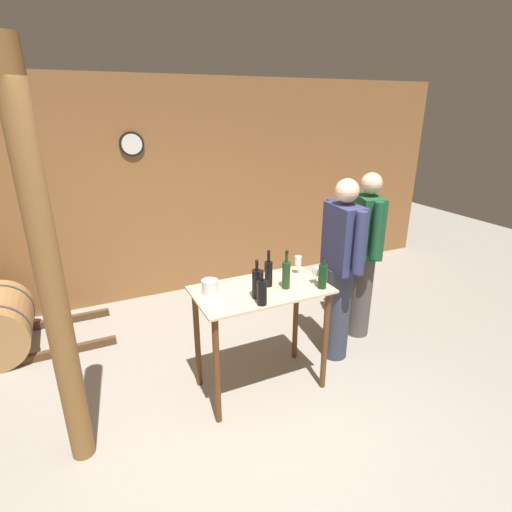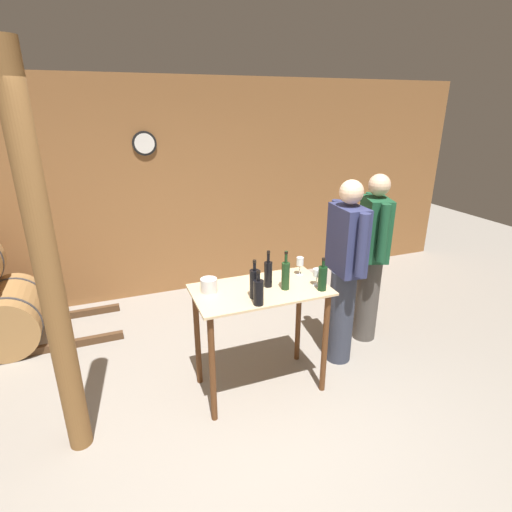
{
  "view_description": "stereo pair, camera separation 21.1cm",
  "coord_description": "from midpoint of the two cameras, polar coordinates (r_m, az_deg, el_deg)",
  "views": [
    {
      "loc": [
        -1.05,
        -2.04,
        2.36
      ],
      "look_at": [
        0.25,
        0.71,
        1.21
      ],
      "focal_mm": 28.0,
      "sensor_mm": 36.0,
      "label": 1
    },
    {
      "loc": [
        -0.85,
        -2.12,
        2.36
      ],
      "look_at": [
        0.25,
        0.71,
        1.21
      ],
      "focal_mm": 28.0,
      "sensor_mm": 36.0,
      "label": 2
    }
  ],
  "objects": [
    {
      "name": "wooden_post",
      "position": [
        2.77,
        -29.24,
        -3.4
      ],
      "size": [
        0.16,
        0.16,
        2.7
      ],
      "color": "brown",
      "rests_on": "ground_plane"
    },
    {
      "name": "wine_bottle_far_left",
      "position": [
        2.97,
        -1.19,
        -5.15
      ],
      "size": [
        0.08,
        0.08,
        0.28
      ],
      "color": "black",
      "rests_on": "tasting_table"
    },
    {
      "name": "ground_plane",
      "position": [
        3.28,
        -0.52,
        -25.2
      ],
      "size": [
        14.0,
        14.0,
        0.0
      ],
      "primitive_type": "plane",
      "color": "gray"
    },
    {
      "name": "wine_glass_near_center",
      "position": [
        3.33,
        6.84,
        -2.24
      ],
      "size": [
        0.07,
        0.07,
        0.15
      ],
      "color": "silver",
      "rests_on": "tasting_table"
    },
    {
      "name": "ice_bucket",
      "position": [
        3.2,
        -8.49,
        -4.37
      ],
      "size": [
        0.13,
        0.13,
        0.11
      ],
      "color": "silver",
      "rests_on": "tasting_table"
    },
    {
      "name": "wine_glass_near_left",
      "position": [
        3.51,
        4.32,
        -0.74
      ],
      "size": [
        0.06,
        0.06,
        0.16
      ],
      "color": "silver",
      "rests_on": "tasting_table"
    },
    {
      "name": "wine_bottle_left",
      "position": [
        3.06,
        -1.86,
        -3.94
      ],
      "size": [
        0.08,
        0.08,
        0.31
      ],
      "color": "black",
      "rests_on": "tasting_table"
    },
    {
      "name": "wine_bottle_far_right",
      "position": [
        3.26,
        7.67,
        -2.84
      ],
      "size": [
        0.07,
        0.07,
        0.28
      ],
      "color": "black",
      "rests_on": "tasting_table"
    },
    {
      "name": "person_visitor_with_scarf",
      "position": [
        3.76,
        10.47,
        -1.76
      ],
      "size": [
        0.25,
        0.59,
        1.77
      ],
      "color": "#333847",
      "rests_on": "ground_plane"
    },
    {
      "name": "tasting_table",
      "position": [
        3.35,
        -1.08,
        -7.89
      ],
      "size": [
        1.1,
        0.61,
        0.96
      ],
      "color": "#D1B284",
      "rests_on": "ground_plane"
    },
    {
      "name": "person_host",
      "position": [
        4.22,
        13.85,
        0.34
      ],
      "size": [
        0.34,
        0.56,
        1.76
      ],
      "color": "#4C4742",
      "rests_on": "ground_plane"
    },
    {
      "name": "back_wall",
      "position": [
        5.16,
        -14.3,
        8.81
      ],
      "size": [
        8.4,
        0.08,
        2.7
      ],
      "color": "brown",
      "rests_on": "ground_plane"
    },
    {
      "name": "wine_bottle_center",
      "position": [
        3.26,
        -0.05,
        -2.44
      ],
      "size": [
        0.07,
        0.07,
        0.31
      ],
      "color": "black",
      "rests_on": "tasting_table"
    },
    {
      "name": "wine_bottle_right",
      "position": [
        3.22,
        2.47,
        -2.6
      ],
      "size": [
        0.07,
        0.07,
        0.33
      ],
      "color": "#193819",
      "rests_on": "tasting_table"
    }
  ]
}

